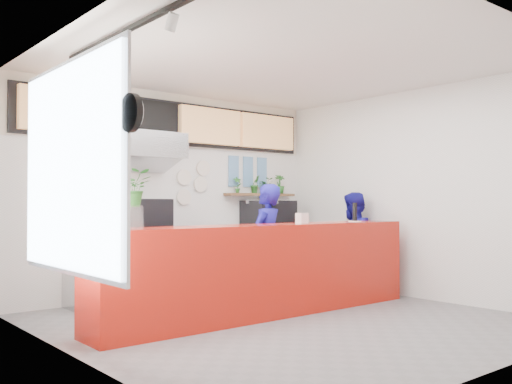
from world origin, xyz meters
TOP-DOWN VIEW (x-y plane):
  - floor at (0.00, 0.00)m, footprint 5.00×5.00m
  - ceiling at (0.00, 0.00)m, footprint 5.00×5.00m
  - wall_back at (0.00, 2.50)m, footprint 5.00×0.00m
  - wall_left at (-2.50, 0.00)m, footprint 0.00×5.00m
  - wall_right at (2.50, 0.00)m, footprint 0.00×5.00m
  - service_counter at (0.00, 0.40)m, footprint 4.50×0.60m
  - cream_band at (0.00, 2.49)m, footprint 5.00×0.02m
  - prep_bench at (-0.80, 2.20)m, footprint 1.80×0.60m
  - panini_oven at (-0.67, 2.20)m, footprint 0.67×0.67m
  - extraction_hood at (-0.80, 2.15)m, footprint 1.20×0.70m
  - hood_lip at (-0.80, 2.15)m, footprint 1.20×0.69m
  - right_bench at (1.50, 2.20)m, footprint 1.80×0.60m
  - espresso_machine at (1.60, 2.20)m, footprint 0.79×0.57m
  - espresso_tray at (1.60, 2.20)m, footprint 0.82×0.72m
  - herb_shelf at (1.60, 2.40)m, footprint 1.40×0.18m
  - menu_board_far_left at (-1.75, 2.38)m, footprint 1.10×0.10m
  - menu_board_mid_left at (-0.59, 2.38)m, footprint 1.10×0.10m
  - menu_board_mid_right at (0.57, 2.38)m, footprint 1.10×0.10m
  - menu_board_far_right at (1.73, 2.38)m, footprint 1.10×0.10m
  - soffit at (0.00, 2.46)m, footprint 4.80×0.04m
  - window_pane at (-2.47, 0.30)m, footprint 0.04×2.20m
  - window_frame at (-2.45, 0.30)m, footprint 0.03×2.30m
  - wall_clock_rim at (-2.46, -0.90)m, footprint 0.05×0.30m
  - wall_clock_face at (-2.43, -0.90)m, footprint 0.02×0.26m
  - track_rail at (-2.10, 0.00)m, footprint 0.05×2.40m
  - dec_plate_a at (0.15, 2.47)m, footprint 0.24×0.03m
  - dec_plate_b at (0.45, 2.47)m, footprint 0.24×0.03m
  - dec_plate_c at (0.15, 2.47)m, footprint 0.24×0.03m
  - dec_plate_d at (0.50, 2.47)m, footprint 0.24×0.03m
  - photo_frame_a at (1.10, 2.48)m, footprint 0.20×0.02m
  - photo_frame_b at (1.40, 2.48)m, footprint 0.20×0.02m
  - photo_frame_c at (1.70, 2.48)m, footprint 0.20×0.02m
  - photo_frame_d at (1.10, 2.48)m, footprint 0.20×0.02m
  - photo_frame_e at (1.40, 2.48)m, footprint 0.20×0.02m
  - photo_frame_f at (1.70, 2.48)m, footprint 0.20×0.02m
  - staff_center at (0.47, 0.94)m, footprint 0.69×0.58m
  - staff_right at (2.17, 0.89)m, footprint 0.88×0.76m
  - herb_a at (1.11, 2.40)m, footprint 0.16×0.13m
  - herb_b at (1.49, 2.40)m, footprint 0.17×0.14m
  - herb_c at (1.72, 2.40)m, footprint 0.30×0.28m
  - herb_d at (2.02, 2.40)m, footprint 0.22×0.21m
  - glass_vase at (-1.80, 0.33)m, footprint 0.25×0.25m
  - basil_vase at (-1.80, 0.33)m, footprint 0.43×0.40m
  - napkin_holder at (0.59, 0.38)m, footprint 0.17×0.12m
  - white_plate at (1.60, 0.36)m, footprint 0.24×0.24m
  - pepper_mill at (1.60, 0.36)m, footprint 0.06×0.06m

SIDE VIEW (x-z plane):
  - floor at x=0.00m, z-range 0.00..0.00m
  - prep_bench at x=-0.80m, z-range 0.00..0.90m
  - right_bench at x=1.50m, z-range 0.00..0.90m
  - service_counter at x=0.00m, z-range 0.00..1.10m
  - staff_right at x=2.17m, z-range 0.00..1.52m
  - staff_center at x=0.47m, z-range 0.00..1.61m
  - white_plate at x=1.60m, z-range 1.10..1.11m
  - espresso_machine at x=1.60m, z-range 0.90..1.40m
  - panini_oven at x=-0.67m, z-range 0.90..1.42m
  - napkin_holder at x=0.59m, z-range 1.10..1.23m
  - glass_vase at x=-1.80m, z-range 1.10..1.34m
  - pepper_mill at x=1.60m, z-range 1.11..1.37m
  - espresso_tray at x=1.60m, z-range 1.35..1.41m
  - dec_plate_c at x=0.15m, z-range 1.33..1.57m
  - wall_back at x=0.00m, z-range -1.00..4.00m
  - wall_left at x=-2.50m, z-range -1.00..4.00m
  - wall_right at x=2.50m, z-range -1.00..4.00m
  - herb_shelf at x=1.60m, z-range 1.48..1.52m
  - basil_vase at x=-1.80m, z-range 1.32..1.70m
  - dec_plate_b at x=0.45m, z-range 1.53..1.77m
  - herb_c at x=1.72m, z-range 1.52..1.78m
  - herb_a at x=1.11m, z-range 1.52..1.78m
  - herb_b at x=1.49m, z-range 1.52..1.82m
  - herb_d at x=2.02m, z-range 1.52..1.84m
  - window_pane at x=-2.47m, z-range 0.75..2.65m
  - window_frame at x=-2.45m, z-range 0.70..2.70m
  - dec_plate_a at x=0.15m, z-range 1.63..1.87m
  - photo_frame_d at x=1.10m, z-range 1.62..1.88m
  - photo_frame_e at x=1.40m, z-range 1.62..1.88m
  - photo_frame_f at x=1.70m, z-range 1.62..1.88m
  - dec_plate_d at x=0.50m, z-range 1.78..2.02m
  - hood_lip at x=-0.80m, z-range 1.79..2.11m
  - photo_frame_a at x=1.10m, z-range 1.88..2.12m
  - photo_frame_b at x=1.40m, z-range 1.88..2.12m
  - photo_frame_c at x=1.70m, z-range 1.88..2.12m
  - wall_clock_rim at x=-2.46m, z-range 1.90..2.20m
  - wall_clock_face at x=-2.43m, z-range 1.92..2.18m
  - extraction_hood at x=-0.80m, z-range 1.98..2.32m
  - menu_board_far_left at x=-1.75m, z-range 2.27..2.82m
  - menu_board_mid_left at x=-0.59m, z-range 2.27..2.82m
  - menu_board_mid_right at x=0.57m, z-range 2.27..2.82m
  - menu_board_far_right at x=1.73m, z-range 2.27..2.82m
  - soffit at x=0.00m, z-range 2.22..2.88m
  - cream_band at x=0.00m, z-range 2.20..3.00m
  - track_rail at x=-2.10m, z-range 2.92..2.96m
  - ceiling at x=0.00m, z-range 3.00..3.00m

